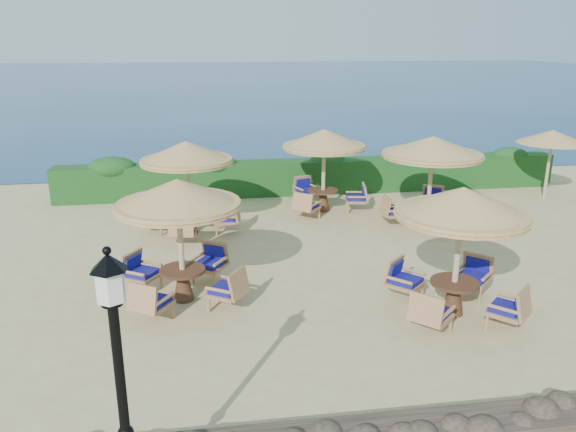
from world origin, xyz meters
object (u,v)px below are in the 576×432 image
at_px(cafe_set_5, 432,160).
at_px(cafe_set_0, 179,221).
at_px(cafe_set_1, 460,231).
at_px(extra_parasol, 552,137).
at_px(cafe_set_4, 324,154).
at_px(lamp_post, 123,406).
at_px(cafe_set_3, 187,173).

bearing_deg(cafe_set_5, cafe_set_0, -149.44).
bearing_deg(cafe_set_1, cafe_set_5, 73.14).
distance_m(extra_parasol, cafe_set_4, 7.94).
relative_size(extra_parasol, cafe_set_5, 0.81).
height_order(cafe_set_4, cafe_set_5, same).
distance_m(cafe_set_0, cafe_set_5, 8.26).
bearing_deg(lamp_post, extra_parasol, 43.60).
distance_m(extra_parasol, cafe_set_5, 5.48).
bearing_deg(cafe_set_1, cafe_set_4, 98.76).
distance_m(lamp_post, cafe_set_5, 12.48).
bearing_deg(cafe_set_0, lamp_post, -93.97).
xyz_separation_m(cafe_set_1, cafe_set_4, (-1.14, 7.38, 0.11)).
bearing_deg(cafe_set_0, cafe_set_5, 30.56).
height_order(cafe_set_3, cafe_set_4, same).
xyz_separation_m(lamp_post, cafe_set_1, (5.81, 4.33, 0.21)).
bearing_deg(cafe_set_5, cafe_set_1, -106.86).
distance_m(cafe_set_0, cafe_set_4, 7.32).
xyz_separation_m(lamp_post, extra_parasol, (12.60, 12.00, 0.62)).
distance_m(cafe_set_1, cafe_set_3, 7.93).
bearing_deg(extra_parasol, cafe_set_1, -131.53).
bearing_deg(cafe_set_4, cafe_set_1, -81.24).
height_order(lamp_post, cafe_set_5, lamp_post).
height_order(lamp_post, cafe_set_4, lamp_post).
bearing_deg(extra_parasol, cafe_set_5, -158.17).
distance_m(lamp_post, cafe_set_3, 10.19).
height_order(cafe_set_1, cafe_set_3, same).
relative_size(cafe_set_3, cafe_set_4, 1.04).
xyz_separation_m(cafe_set_1, cafe_set_5, (1.71, 5.63, 0.18)).
relative_size(lamp_post, extra_parasol, 1.38).
xyz_separation_m(cafe_set_3, cafe_set_4, (4.21, 1.53, 0.11)).
bearing_deg(cafe_set_4, extra_parasol, 2.09).
bearing_deg(lamp_post, cafe_set_0, 86.03).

